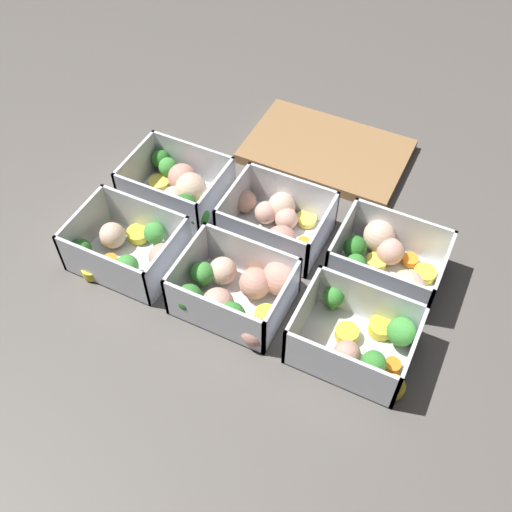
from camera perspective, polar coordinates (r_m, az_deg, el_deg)
The scene contains 8 objects.
ground_plane at distance 0.91m, azimuth 0.00°, elevation -1.06°, with size 4.00×4.00×0.00m, color #56514C.
container_near_left at distance 0.92m, azimuth -12.05°, elevation 0.72°, with size 0.17×0.14×0.08m.
container_near_center at distance 0.85m, azimuth -1.73°, elevation -3.44°, with size 0.16×0.15×0.08m.
container_near_right at distance 0.82m, azimuth 9.81°, elevation -7.90°, with size 0.18×0.13×0.08m.
container_far_left at distance 0.99m, azimuth -7.29°, elevation 6.39°, with size 0.16×0.13×0.08m.
container_far_center at distance 0.94m, azimuth 1.65°, elevation 3.26°, with size 0.17×0.13×0.08m.
container_far_right at distance 0.91m, azimuth 12.34°, elevation -0.47°, with size 0.16×0.14×0.08m.
cutting_board at distance 1.09m, azimuth 6.94°, elevation 9.82°, with size 0.28×0.18×0.02m.
Camera 1 is at (0.25, -0.51, 0.72)m, focal length 42.00 mm.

